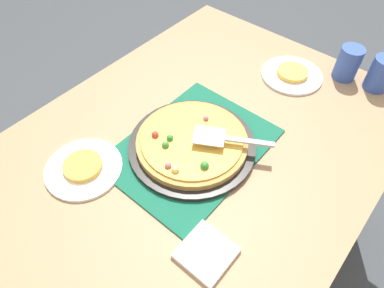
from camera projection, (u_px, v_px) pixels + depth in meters
name	position (u px, v px, depth m)	size (l,w,h in m)	color
ground_plane	(192.00, 250.00, 1.61)	(8.00, 8.00, 0.00)	#3D4247
dining_table	(192.00, 169.00, 1.12)	(1.40, 1.00, 0.75)	#9E7A56
placemat	(192.00, 148.00, 1.04)	(0.48, 0.36, 0.01)	#145B42
pizza_pan	(192.00, 146.00, 1.03)	(0.38, 0.38, 0.01)	black
pizza	(192.00, 141.00, 1.01)	(0.33, 0.33, 0.04)	#B78442
plate_near_left	(292.00, 75.00, 1.26)	(0.22, 0.22, 0.01)	white
plate_far_right	(84.00, 168.00, 0.99)	(0.22, 0.22, 0.01)	white
served_slice_left	(292.00, 72.00, 1.25)	(0.11, 0.11, 0.02)	#EAB747
served_slice_right	(83.00, 166.00, 0.98)	(0.11, 0.11, 0.02)	gold
cup_near	(381.00, 74.00, 1.17)	(0.08, 0.08, 0.12)	#3351AD
cup_far	(348.00, 63.00, 1.21)	(0.08, 0.08, 0.12)	#3351AD
pizza_server	(226.00, 138.00, 0.98)	(0.15, 0.22, 0.01)	silver
napkin_stack	(206.00, 253.00, 0.82)	(0.12, 0.12, 0.02)	white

